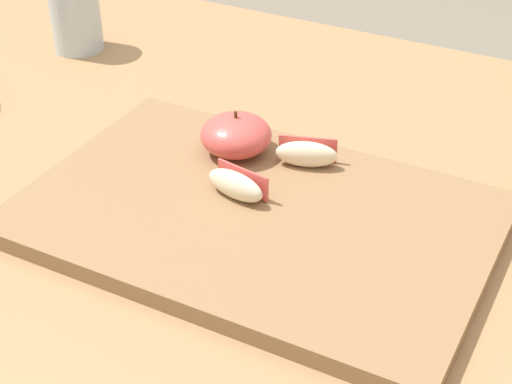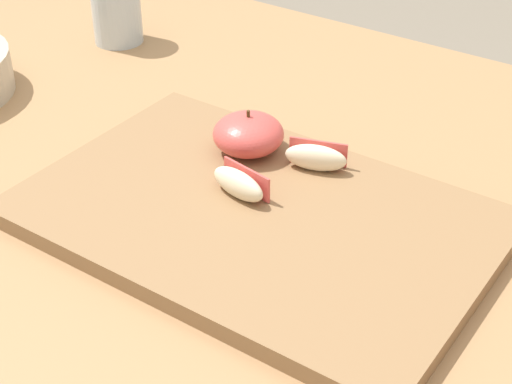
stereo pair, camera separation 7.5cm
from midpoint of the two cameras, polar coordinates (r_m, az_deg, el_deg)
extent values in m
cube|color=#9E754C|center=(0.85, 2.17, -0.06)|extent=(1.33, 0.85, 0.03)
cube|color=#9E754C|center=(1.61, -9.18, 1.65)|extent=(0.06, 0.06, 0.72)
cube|color=olive|center=(0.77, 2.80, -1.89)|extent=(0.44, 0.29, 0.02)
ellipsoid|color=#D14C47|center=(0.84, 2.02, 4.03)|extent=(0.07, 0.07, 0.04)
cylinder|color=#4C3319|center=(0.83, 2.05, 5.38)|extent=(0.00, 0.00, 0.01)
ellipsoid|color=beige|center=(0.77, 1.51, 0.47)|extent=(0.07, 0.03, 0.03)
cube|color=#D14C47|center=(0.78, 2.09, 0.81)|extent=(0.06, 0.01, 0.03)
ellipsoid|color=beige|center=(0.82, 6.86, 2.34)|extent=(0.07, 0.04, 0.03)
cube|color=#D14C47|center=(0.83, 7.01, 2.74)|extent=(0.06, 0.02, 0.03)
cylinder|color=silver|center=(1.15, -7.98, 12.88)|extent=(0.07, 0.07, 0.10)
camera|label=1|loc=(0.04, -87.14, 1.93)|focal=56.68mm
camera|label=2|loc=(0.04, 92.86, -1.93)|focal=56.68mm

